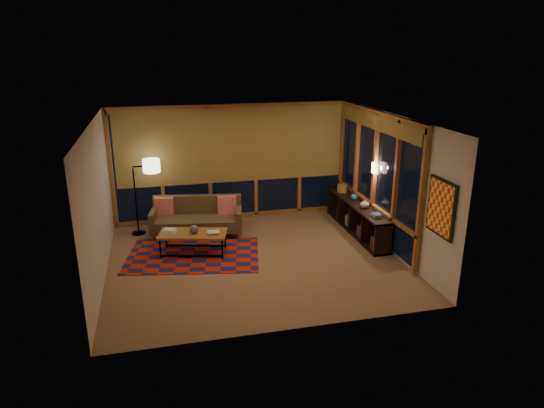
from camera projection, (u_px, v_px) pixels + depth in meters
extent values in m
cube|color=#997051|center=(255.00, 259.00, 9.38)|extent=(5.50, 5.00, 0.01)
cube|color=white|center=(253.00, 119.00, 8.53)|extent=(5.50, 5.00, 0.01)
cube|color=beige|center=(232.00, 162.00, 11.26)|extent=(5.50, 0.01, 2.70)
cube|color=beige|center=(290.00, 244.00, 6.65)|extent=(5.50, 0.01, 2.70)
cube|color=beige|center=(98.00, 204.00, 8.34)|extent=(0.01, 5.00, 2.70)
cube|color=beige|center=(390.00, 183.00, 9.57)|extent=(0.01, 5.00, 2.70)
cube|color=#B5220D|center=(194.00, 255.00, 9.56)|extent=(2.82, 2.15, 0.01)
sphere|color=black|center=(194.00, 229.00, 9.47)|extent=(0.21, 0.21, 0.17)
cylinder|color=olive|center=(342.00, 188.00, 11.33)|extent=(0.26, 0.26, 0.18)
sphere|color=teal|center=(354.00, 197.00, 10.73)|extent=(0.18, 0.18, 0.14)
imported|color=tan|center=(365.00, 204.00, 10.20)|extent=(0.22, 0.22, 0.20)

